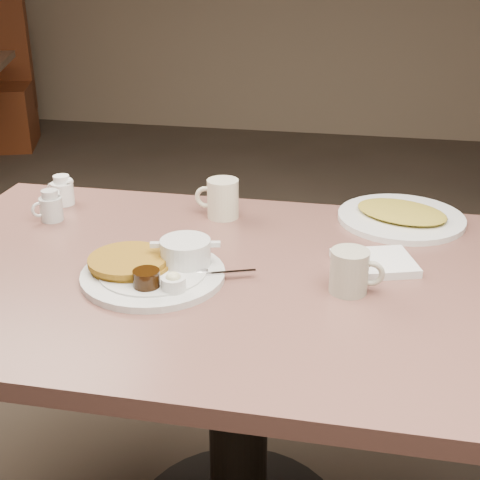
% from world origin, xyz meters
% --- Properties ---
extents(diner_table, '(1.50, 0.90, 0.75)m').
position_xyz_m(diner_table, '(0.00, 0.00, 0.58)').
color(diner_table, '#84564C').
rests_on(diner_table, ground).
extents(main_plate, '(0.39, 0.36, 0.07)m').
position_xyz_m(main_plate, '(-0.17, -0.04, 0.77)').
color(main_plate, silver).
rests_on(main_plate, diner_table).
extents(coffee_mug_near, '(0.11, 0.08, 0.09)m').
position_xyz_m(coffee_mug_near, '(0.24, -0.03, 0.80)').
color(coffee_mug_near, '#B4B19C').
rests_on(coffee_mug_near, diner_table).
extents(napkin, '(0.20, 0.18, 0.02)m').
position_xyz_m(napkin, '(0.28, 0.09, 0.76)').
color(napkin, white).
rests_on(napkin, diner_table).
extents(coffee_mug_far, '(0.12, 0.08, 0.10)m').
position_xyz_m(coffee_mug_far, '(-0.10, 0.31, 0.80)').
color(coffee_mug_far, beige).
rests_on(coffee_mug_far, diner_table).
extents(creamer_left, '(0.08, 0.08, 0.08)m').
position_xyz_m(creamer_left, '(-0.52, 0.20, 0.79)').
color(creamer_left, silver).
rests_on(creamer_left, diner_table).
extents(creamer_right, '(0.09, 0.07, 0.08)m').
position_xyz_m(creamer_right, '(-0.55, 0.32, 0.79)').
color(creamer_right, white).
rests_on(creamer_right, diner_table).
extents(hash_plate, '(0.42, 0.42, 0.04)m').
position_xyz_m(hash_plate, '(0.35, 0.37, 0.76)').
color(hash_plate, white).
rests_on(hash_plate, diner_table).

